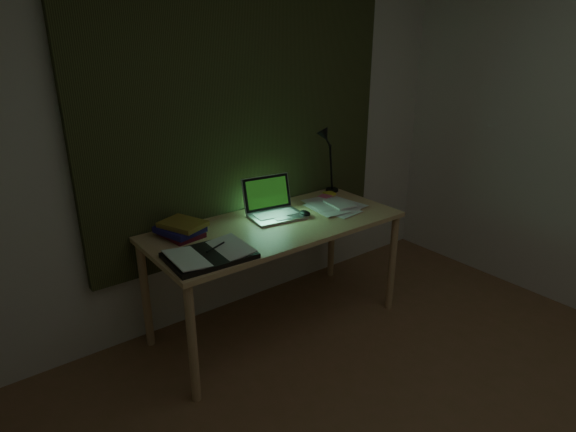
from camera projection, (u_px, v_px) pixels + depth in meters
name	position (u px, v px, depth m)	size (l,w,h in m)	color
wall_back	(243.00, 129.00, 3.15)	(3.50, 0.00, 2.50)	silver
curtain	(246.00, 99.00, 3.05)	(2.20, 0.06, 2.00)	#2E3118
desk	(277.00, 276.00, 3.11)	(1.60, 0.70, 0.73)	tan
laptop	(277.00, 200.00, 3.04)	(0.34, 0.38, 0.24)	#BDBCC1
open_textbook	(209.00, 254.00, 2.53)	(0.44, 0.31, 0.04)	white
book_stack	(181.00, 228.00, 2.79)	(0.20, 0.24, 0.10)	white
loose_papers	(333.00, 206.00, 3.27)	(0.33, 0.34, 0.02)	white
mouse	(305.00, 213.00, 3.10)	(0.06, 0.10, 0.04)	black
sticky_yellow	(329.00, 193.00, 3.52)	(0.07, 0.07, 0.02)	yellow
sticky_pink	(325.00, 197.00, 3.45)	(0.08, 0.08, 0.02)	#F55F89
desk_lamp	(333.00, 158.00, 3.51)	(0.34, 0.26, 0.51)	black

